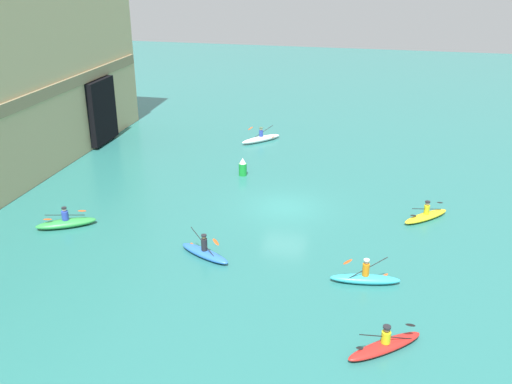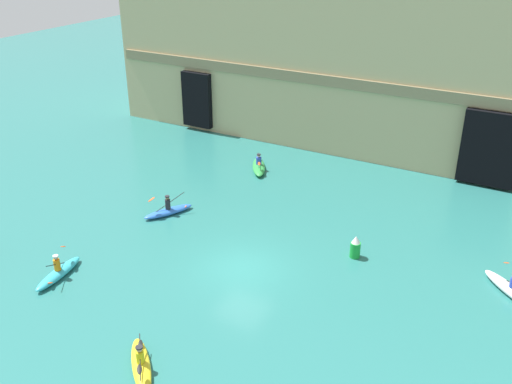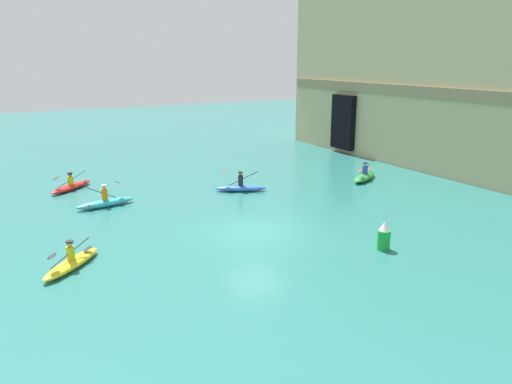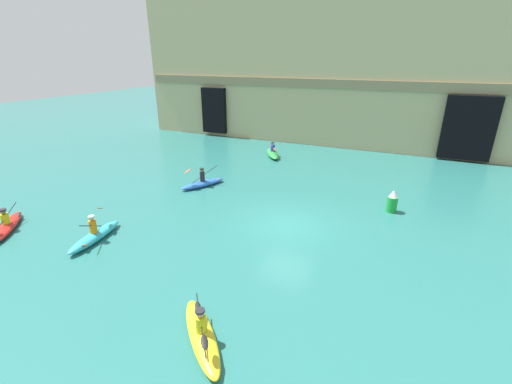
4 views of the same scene
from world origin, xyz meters
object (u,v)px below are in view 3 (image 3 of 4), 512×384
object	(u,v)px
kayak_blue	(241,187)
kayak_red	(71,186)
kayak_cyan	(105,202)
kayak_green	(365,176)
kayak_yellow	(72,262)
marker_buoy	(384,236)

from	to	relation	value
kayak_blue	kayak_red	distance (m)	10.03
kayak_blue	kayak_cyan	bearing A→B (deg)	21.99
kayak_green	kayak_cyan	bearing A→B (deg)	141.83
kayak_yellow	kayak_red	bearing A→B (deg)	-144.58
kayak_red	marker_buoy	size ratio (longest dim) A/B	2.47
kayak_cyan	kayak_yellow	xyz separation A→B (m)	(7.36, -2.90, -0.03)
kayak_red	kayak_green	size ratio (longest dim) A/B	0.95
kayak_cyan	kayak_red	size ratio (longest dim) A/B	1.07
kayak_green	marker_buoy	xyz separation A→B (m)	(9.52, -7.27, 0.30)
kayak_blue	kayak_yellow	distance (m)	12.48
kayak_blue	marker_buoy	world-z (taller)	kayak_blue
kayak_cyan	marker_buoy	distance (m)	14.38
kayak_cyan	kayak_green	size ratio (longest dim) A/B	1.02
kayak_cyan	kayak_yellow	size ratio (longest dim) A/B	1.16
kayak_blue	marker_buoy	size ratio (longest dim) A/B	2.49
kayak_cyan	kayak_blue	size ratio (longest dim) A/B	1.06
kayak_yellow	kayak_red	xyz separation A→B (m)	(-11.87, 1.94, 0.00)
kayak_cyan	kayak_blue	xyz separation A→B (m)	(0.66, 7.63, -0.02)
kayak_red	kayak_green	world-z (taller)	kayak_green
marker_buoy	kayak_yellow	bearing A→B (deg)	-110.32
kayak_yellow	kayak_red	size ratio (longest dim) A/B	0.93
kayak_red	marker_buoy	bearing A→B (deg)	-100.57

